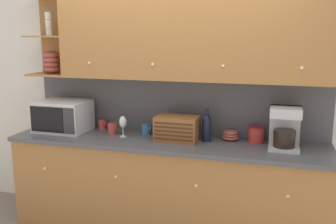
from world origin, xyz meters
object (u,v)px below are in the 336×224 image
Objects in this scene: mug_blue_second at (146,129)px; bowl_stack_on_counter at (231,135)px; wine_glass at (123,123)px; mug_patterned_third at (112,128)px; storage_canister at (256,134)px; mug at (102,124)px; microwave at (63,116)px; wine_bottle at (207,127)px; coffee_maker at (285,128)px; bread_box at (177,128)px.

mug_blue_second reaches higher than bowl_stack_on_counter.
mug_blue_second is at bearing 40.95° from wine_glass.
wine_glass is at bearing -25.76° from mug_patterned_third.
storage_canister is (1.24, 0.17, -0.06)m from wine_glass.
bowl_stack_on_counter is (1.33, -0.03, -0.01)m from mug.
microwave reaches higher than storage_canister.
microwave is at bearing -178.27° from wine_bottle.
bowl_stack_on_counter is at bearing 176.85° from storage_canister.
microwave is 0.54m from mug_patterned_third.
mug is at bearing 146.82° from wine_glass.
mug_blue_second is at bearing 174.28° from coffee_maker.
wine_glass is 0.67× the size of wine_bottle.
bowl_stack_on_counter is (1.01, 0.18, -0.09)m from wine_glass.
bowl_stack_on_counter is at bearing 4.95° from microwave.
mug is 1.82m from coffee_maker.
mug_blue_second is at bearing 159.13° from bread_box.
bread_box is 2.67× the size of storage_canister.
microwave is 2.55× the size of wine_glass.
storage_canister is (0.44, 0.09, -0.06)m from wine_bottle.
coffee_maker is at bearing -29.68° from storage_canister.
wine_glass is (0.14, -0.07, 0.08)m from mug_patterned_third.
coffee_maker reaches higher than mug.
mug_patterned_third is at bearing -174.54° from bowl_stack_on_counter.
bowl_stack_on_counter is at bearing 10.08° from wine_glass.
storage_canister is at bearing -3.15° from bowl_stack_on_counter.
storage_canister is (1.56, -0.04, 0.02)m from mug.
mug is (0.35, 0.18, -0.10)m from microwave.
storage_canister is (1.38, 0.10, 0.02)m from mug_patterned_third.
mug_patterned_third is 0.29× the size of coffee_maker.
bowl_stack_on_counter is (0.83, 0.02, -0.01)m from mug_blue_second.
mug is 1.13m from wine_bottle.
microwave is at bearing -176.17° from mug_patterned_third.
mug_patterned_third is at bearing -164.67° from mug_blue_second.
bowl_stack_on_counter is 0.23m from storage_canister.
wine_glass is 1.25m from storage_canister.
wine_bottle reaches higher than mug_patterned_third.
mug_patterned_third is 1.39m from storage_canister.
wine_bottle is 0.46m from storage_canister.
wine_bottle is at bearing -168.71° from storage_canister.
bread_box is 0.72m from storage_canister.
coffee_maker reaches higher than bread_box.
mug is at bearing 141.67° from mug_patterned_third.
bread_box reaches higher than storage_canister.
storage_canister is at bearing 3.97° from microwave.
mug_blue_second is at bearing -178.57° from bowl_stack_on_counter.
storage_canister reaches higher than mug_patterned_third.
wine_glass reaches higher than storage_canister.
wine_bottle is (0.80, 0.08, 0.00)m from wine_glass.
mug_patterned_third is (0.18, -0.14, 0.00)m from mug.
wine_glass is 0.26m from mug_blue_second.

